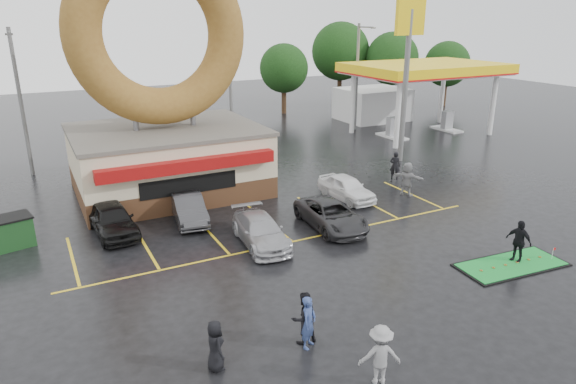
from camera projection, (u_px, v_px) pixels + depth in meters
name	position (u px, v px, depth m)	size (l,w,h in m)	color
ground	(333.00, 274.00, 20.22)	(120.00, 120.00, 0.00)	black
donut_shop	(165.00, 114.00, 28.36)	(10.20, 8.70, 13.50)	#472B19
gas_station	(401.00, 86.00, 45.24)	(12.30, 13.65, 5.90)	silver
shell_sign	(408.00, 52.00, 33.50)	(2.20, 0.36, 10.60)	slate
streetlight_left	(20.00, 100.00, 31.07)	(0.40, 2.21, 9.00)	slate
streetlight_mid	(231.00, 84.00, 37.95)	(0.40, 2.21, 9.00)	slate
streetlight_right	(358.00, 75.00, 43.98)	(0.40, 2.21, 9.00)	slate
tree_far_a	(392.00, 59.00, 54.96)	(5.60, 5.60, 8.00)	#332114
tree_far_b	(447.00, 64.00, 56.08)	(4.90, 4.90, 7.00)	#332114
tree_far_c	(341.00, 51.00, 56.38)	(6.30, 6.30, 9.00)	#332114
tree_far_d	(284.00, 68.00, 51.67)	(4.90, 4.90, 7.00)	#332114
car_black	(112.00, 219.00, 23.67)	(1.72, 4.27, 1.45)	black
car_dgrey	(189.00, 208.00, 25.20)	(1.39, 4.00, 1.32)	#302F32
car_silver	(261.00, 231.00, 22.65)	(1.76, 4.34, 1.26)	#A3A3A8
car_grey	(331.00, 215.00, 24.42)	(2.10, 4.56, 1.27)	#2D2C2F
car_white	(346.00, 188.00, 28.19)	(1.57, 3.90, 1.33)	white
person_blue	(309.00, 322.00, 15.53)	(0.62, 0.41, 1.71)	navy
person_blackjkt	(304.00, 318.00, 15.75)	(0.83, 0.65, 1.72)	black
person_hoodie	(380.00, 356.00, 13.92)	(1.17, 0.67, 1.82)	gray
person_bystander	(215.00, 346.00, 14.55)	(0.76, 0.50, 1.56)	black
person_cameraman	(518.00, 241.00, 20.92)	(1.07, 0.45, 1.83)	black
person_walker_near	(407.00, 179.00, 28.72)	(1.78, 0.57, 1.92)	gray
person_walker_far	(395.00, 166.00, 31.56)	(0.64, 0.42, 1.75)	black
dumpster	(9.00, 233.00, 22.36)	(1.80, 1.20, 1.30)	#19421C
putting_green	(511.00, 265.00, 20.87)	(4.72, 2.34, 0.57)	black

